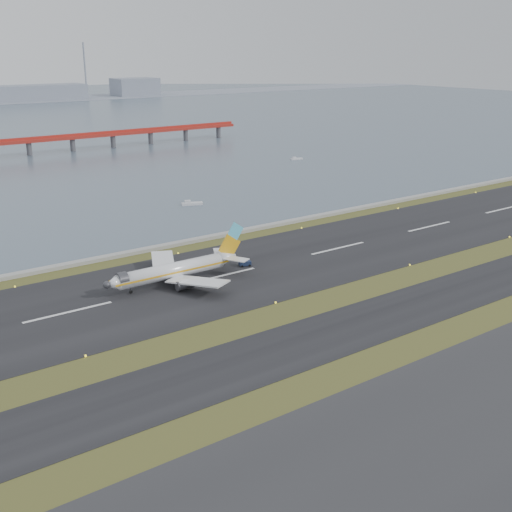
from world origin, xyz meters
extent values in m
plane|color=#3C4B1A|center=(0.00, 0.00, 0.00)|extent=(1000.00, 1000.00, 0.00)
cube|color=black|center=(0.00, -12.00, 0.05)|extent=(1000.00, 18.00, 0.10)
cube|color=black|center=(0.00, 30.00, 0.05)|extent=(1000.00, 45.00, 0.10)
cube|color=#969590|center=(0.00, 60.00, 0.50)|extent=(1000.00, 2.50, 1.00)
cube|color=#A7261C|center=(20.00, 250.00, 7.50)|extent=(260.00, 5.00, 1.60)
cube|color=#A7261C|center=(20.00, 250.00, 9.00)|extent=(260.00, 0.40, 1.40)
cylinder|color=#4C4C51|center=(20.00, 250.00, 3.00)|extent=(2.80, 2.80, 7.00)
cylinder|color=#4C4C51|center=(116.00, 250.00, 3.00)|extent=(2.80, 2.80, 7.00)
cube|color=gray|center=(140.00, 620.00, 8.00)|extent=(110.00, 35.00, 16.00)
cube|color=gray|center=(260.00, 620.00, 10.00)|extent=(50.00, 35.00, 20.00)
cylinder|color=gray|center=(200.00, 620.00, 30.00)|extent=(1.80, 1.80, 60.00)
cylinder|color=white|center=(-12.99, 32.31, 3.50)|extent=(28.00, 3.80, 3.80)
cone|color=white|center=(-28.59, 32.31, 3.50)|extent=(3.20, 3.80, 3.80)
cone|color=white|center=(3.21, 32.31, 3.80)|extent=(5.00, 3.80, 3.80)
cube|color=gold|center=(-12.99, 30.39, 3.50)|extent=(31.00, 0.06, 0.45)
cube|color=gold|center=(-12.99, 34.23, 3.50)|extent=(31.00, 0.06, 0.45)
cube|color=white|center=(-10.79, 23.81, 2.80)|extent=(11.31, 15.89, 1.66)
cube|color=white|center=(-10.79, 40.81, 2.80)|extent=(11.31, 15.89, 1.66)
cylinder|color=#3A3A3F|center=(-12.49, 26.31, 1.60)|extent=(4.20, 2.10, 2.10)
cylinder|color=#3A3A3F|center=(-12.49, 38.31, 1.60)|extent=(4.20, 2.10, 2.10)
cube|color=gold|center=(4.01, 32.31, 6.70)|extent=(6.80, 0.35, 6.85)
cube|color=#55CBF1|center=(5.91, 32.31, 10.40)|extent=(4.85, 0.37, 4.90)
cube|color=white|center=(3.51, 28.51, 4.30)|extent=(5.64, 6.80, 0.22)
cube|color=white|center=(3.51, 36.11, 4.30)|extent=(5.64, 6.80, 0.22)
cylinder|color=black|center=(-23.99, 32.31, 0.45)|extent=(0.80, 0.28, 0.80)
cylinder|color=black|center=(-11.49, 29.51, 0.55)|extent=(1.00, 0.38, 1.00)
cylinder|color=black|center=(-11.49, 35.11, 0.55)|extent=(1.00, 0.38, 1.00)
cube|color=#16213D|center=(9.21, 32.87, 0.86)|extent=(3.42, 2.52, 1.15)
cube|color=#3A3A3F|center=(8.84, 32.98, 1.62)|extent=(1.69, 1.75, 0.67)
cylinder|color=black|center=(7.98, 32.44, 0.33)|extent=(0.72, 0.46, 0.67)
cylinder|color=black|center=(8.42, 33.91, 0.33)|extent=(0.72, 0.46, 0.67)
cylinder|color=black|center=(10.00, 31.84, 0.33)|extent=(0.72, 0.46, 0.67)
cylinder|color=black|center=(10.43, 33.31, 0.33)|extent=(0.72, 0.46, 0.67)
cube|color=silver|center=(33.04, 101.01, 0.44)|extent=(7.99, 5.08, 0.98)
cube|color=silver|center=(31.52, 101.62, 1.31)|extent=(2.68, 2.43, 0.98)
cube|color=silver|center=(127.16, 155.40, 0.37)|extent=(6.70, 3.17, 0.83)
cube|color=silver|center=(125.80, 155.65, 1.10)|extent=(2.08, 1.78, 0.83)
camera|label=1|loc=(-82.53, -99.17, 55.50)|focal=45.00mm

